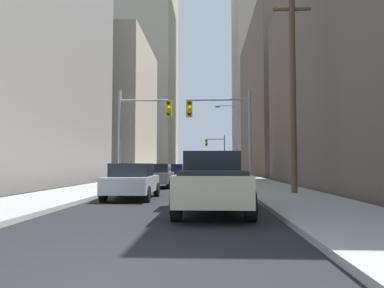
% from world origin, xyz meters
% --- Properties ---
extents(ground_plane, '(400.00, 400.00, 0.00)m').
position_xyz_m(ground_plane, '(0.00, 0.00, 0.00)').
color(ground_plane, black).
extents(sidewalk_left, '(3.53, 160.00, 0.15)m').
position_xyz_m(sidewalk_left, '(-5.12, 50.00, 0.07)').
color(sidewalk_left, '#9E9E99').
rests_on(sidewalk_left, ground).
extents(sidewalk_right, '(3.53, 160.00, 0.15)m').
position_xyz_m(sidewalk_right, '(5.12, 50.00, 0.07)').
color(sidewalk_right, '#9E9E99').
rests_on(sidewalk_right, ground).
extents(pickup_truck_beige, '(2.20, 5.42, 1.90)m').
position_xyz_m(pickup_truck_beige, '(1.58, 6.89, 0.93)').
color(pickup_truck_beige, '#C6B793').
rests_on(pickup_truck_beige, ground).
extents(cargo_van_black, '(2.16, 5.22, 2.26)m').
position_xyz_m(cargo_van_black, '(1.80, 26.55, 1.29)').
color(cargo_van_black, black).
rests_on(cargo_van_black, ground).
extents(sedan_silver, '(1.95, 4.22, 1.52)m').
position_xyz_m(sedan_silver, '(-1.79, 11.06, 0.77)').
color(sedan_silver, '#B7BABF').
rests_on(sedan_silver, ground).
extents(sedan_grey, '(1.95, 4.21, 1.52)m').
position_xyz_m(sedan_grey, '(-1.80, 18.94, 0.77)').
color(sedan_grey, slate).
rests_on(sedan_grey, ground).
extents(sedan_maroon, '(1.95, 4.20, 1.52)m').
position_xyz_m(sedan_maroon, '(1.72, 33.65, 0.77)').
color(sedan_maroon, maroon).
rests_on(sedan_maroon, ground).
extents(sedan_navy, '(1.95, 4.23, 1.52)m').
position_xyz_m(sedan_navy, '(-1.75, 30.80, 0.77)').
color(sedan_navy, '#141E4C').
rests_on(sedan_navy, ground).
extents(traffic_signal_near_left, '(3.28, 0.44, 6.00)m').
position_xyz_m(traffic_signal_near_left, '(-2.58, 17.68, 4.02)').
color(traffic_signal_near_left, gray).
rests_on(traffic_signal_near_left, ground).
extents(traffic_signal_near_right, '(3.93, 0.44, 6.00)m').
position_xyz_m(traffic_signal_near_right, '(2.28, 17.68, 4.05)').
color(traffic_signal_near_right, gray).
rests_on(traffic_signal_near_right, ground).
extents(traffic_signal_far_right, '(3.07, 0.44, 6.00)m').
position_xyz_m(traffic_signal_far_right, '(2.68, 52.84, 4.01)').
color(traffic_signal_far_right, gray).
rests_on(traffic_signal_far_right, ground).
extents(utility_pole_right, '(2.20, 0.28, 10.32)m').
position_xyz_m(utility_pole_right, '(5.48, 12.95, 5.44)').
color(utility_pole_right, brown).
rests_on(utility_pole_right, ground).
extents(street_lamp_right, '(2.05, 0.32, 7.50)m').
position_xyz_m(street_lamp_right, '(3.75, 31.91, 4.50)').
color(street_lamp_right, gray).
rests_on(street_lamp_right, ground).
extents(building_left_mid_office, '(20.32, 18.39, 19.00)m').
position_xyz_m(building_left_mid_office, '(-17.33, 48.00, 9.50)').
color(building_left_mid_office, '#B7A893').
rests_on(building_left_mid_office, ground).
extents(building_left_far_tower, '(21.43, 26.99, 66.51)m').
position_xyz_m(building_left_far_tower, '(-18.32, 92.04, 33.26)').
color(building_left_far_tower, '#B7A893').
rests_on(building_left_far_tower, ground).
extents(building_right_mid_block, '(19.46, 28.34, 21.51)m').
position_xyz_m(building_right_mid_block, '(17.16, 49.13, 10.75)').
color(building_right_mid_block, '#66564C').
rests_on(building_right_mid_block, ground).
extents(building_right_far_highrise, '(23.27, 22.67, 74.55)m').
position_xyz_m(building_right_far_highrise, '(19.77, 88.15, 37.28)').
color(building_right_far_highrise, '#B7A893').
rests_on(building_right_far_highrise, ground).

